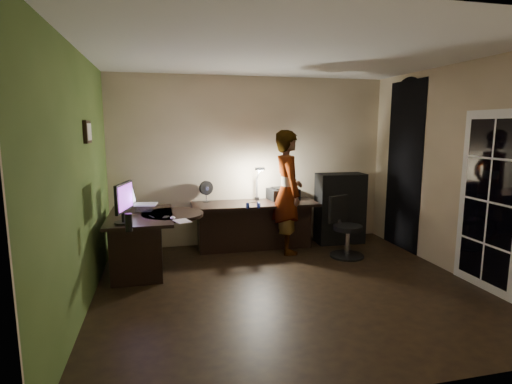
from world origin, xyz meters
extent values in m
cube|color=black|center=(0.00, 0.00, -0.01)|extent=(4.50, 4.00, 0.01)
cube|color=silver|center=(0.00, 0.00, 2.71)|extent=(4.50, 4.00, 0.01)
cube|color=tan|center=(0.00, 2.00, 1.35)|extent=(4.50, 0.01, 2.70)
cube|color=tan|center=(0.00, -2.00, 1.35)|extent=(4.50, 0.01, 2.70)
cube|color=tan|center=(-2.25, 0.00, 1.35)|extent=(0.01, 4.00, 2.70)
cube|color=tan|center=(2.25, 0.00, 1.35)|extent=(0.01, 4.00, 2.70)
cube|color=#455F27|center=(-2.24, 0.00, 1.35)|extent=(0.00, 4.00, 2.70)
cube|color=black|center=(2.24, 1.15, 1.30)|extent=(0.01, 0.90, 2.60)
cube|color=white|center=(2.24, -0.55, 1.05)|extent=(0.02, 0.92, 2.10)
cube|color=black|center=(-2.22, 0.45, 1.85)|extent=(0.04, 0.30, 0.25)
cube|color=black|center=(-1.72, 0.98, 0.38)|extent=(0.83, 1.34, 0.77)
cube|color=black|center=(-0.03, 1.63, 0.37)|extent=(1.97, 0.71, 0.73)
cube|color=black|center=(1.41, 1.63, 0.58)|extent=(0.78, 0.41, 1.15)
cube|color=silver|center=(-1.68, 1.17, 0.82)|extent=(0.23, 0.20, 0.09)
cube|color=silver|center=(-1.68, 1.17, 0.98)|extent=(0.40, 0.39, 0.25)
cube|color=black|center=(-1.89, 0.51, 0.95)|extent=(0.23, 0.54, 0.35)
ellipsoid|color=silver|center=(-1.32, 0.57, 0.80)|extent=(0.07, 0.10, 0.04)
cube|color=black|center=(-1.40, 0.70, 0.78)|extent=(0.09, 0.13, 0.01)
cube|color=black|center=(-1.57, 0.75, 0.78)|extent=(0.08, 0.14, 0.01)
cylinder|color=black|center=(-1.80, 0.09, 0.88)|extent=(0.09, 0.09, 0.20)
cube|color=silver|center=(-1.21, 0.42, 0.78)|extent=(0.23, 0.27, 0.01)
cube|color=black|center=(-0.76, 1.87, 0.90)|extent=(0.25, 0.20, 0.34)
cube|color=#0D2898|center=(-0.14, 1.27, 0.78)|extent=(0.22, 0.12, 0.10)
cube|color=black|center=(0.48, 1.80, 0.83)|extent=(0.50, 0.41, 0.21)
cube|color=black|center=(0.05, 1.83, 1.02)|extent=(0.14, 0.27, 0.58)
cube|color=black|center=(1.20, 0.90, 0.45)|extent=(0.64, 0.64, 0.89)
imported|color=#D8A88C|center=(0.41, 1.34, 0.93)|extent=(0.45, 0.67, 1.86)
camera|label=1|loc=(-1.42, -4.34, 1.90)|focal=28.00mm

